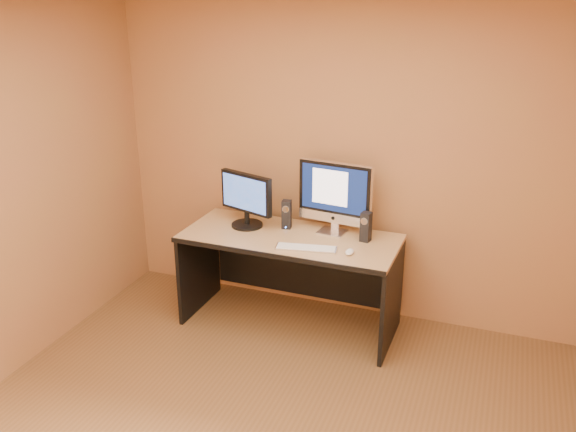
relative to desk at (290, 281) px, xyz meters
The scene contains 10 objects.
walls 1.83m from the desk, 76.84° to the right, with size 4.00×4.00×2.60m, color #8F5939, non-canonical shape.
desk is the anchor object (origin of this frame).
imac 0.76m from the desk, 33.42° to the left, with size 0.60×0.22×0.58m, color silver, non-canonical shape.
second_monitor 0.74m from the desk, 168.15° to the left, with size 0.51×0.25×0.44m, color black, non-canonical shape.
speaker_left 0.54m from the desk, 118.55° to the left, with size 0.07×0.08×0.23m, color black, non-canonical shape.
speaker_right 0.77m from the desk, 11.14° to the left, with size 0.07×0.08×0.23m, color black, non-canonical shape.
keyboard 0.49m from the desk, 44.06° to the right, with size 0.45×0.12×0.02m, color silver.
mouse 0.69m from the desk, 17.78° to the right, with size 0.06×0.11×0.04m, color silver.
cable_a 0.59m from the desk, 46.28° to the left, with size 0.01×0.01×0.23m, color black.
cable_b 0.55m from the desk, 48.01° to the left, with size 0.01×0.01×0.19m, color black.
Camera 1 is at (1.15, -2.58, 2.61)m, focal length 38.00 mm.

